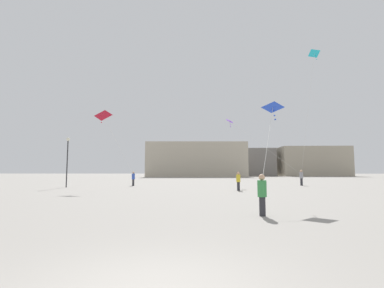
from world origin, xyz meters
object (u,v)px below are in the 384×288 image
Objects in this scene: person_in_yellow at (238,180)px; person_in_green at (262,193)px; kite_cyan_delta at (314,56)px; person_in_blue at (133,178)px; kite_cobalt_delta at (273,109)px; person_in_grey at (301,177)px; building_centre_hall at (253,162)px; building_right_hall at (310,162)px; lamppost_east at (67,154)px; kite_crimson_delta at (103,116)px; kite_violet_delta at (231,122)px; building_left_hall at (196,160)px.

person_in_yellow is 1.01× the size of person_in_green.
person_in_yellow is at bearing -143.13° from kite_cyan_delta.
kite_cobalt_delta is (12.13, -17.16, 4.39)m from person_in_blue.
person_in_grey is 14.40m from kite_cyan_delta.
person_in_green is at bearing -99.80° from building_centre_hall.
person_in_green is 0.33× the size of kite_cobalt_delta.
person_in_grey is at bearing -111.39° from building_right_hall.
person_in_green is 1.00× the size of person_in_blue.
building_centre_hall reaches higher than kite_cobalt_delta.
lamppost_east is at bearing 89.87° from person_in_yellow.
kite_cobalt_delta is (1.63, 4.54, 4.39)m from person_in_green.
building_right_hall is at bearing 70.37° from kite_cyan_delta.
kite_crimson_delta is 0.51× the size of building_centre_hall.
kite_violet_delta is 15.04m from kite_crimson_delta.
building_left_hall reaches higher than person_in_green.
building_right_hall reaches higher than lamppost_east.
kite_cobalt_delta is (-7.76, -18.49, 4.28)m from person_in_grey.
person_in_blue is at bearing 136.70° from person_in_green.
person_in_blue is 0.18× the size of kite_violet_delta.
building_centre_hall is 0.66× the size of building_right_hall.
building_right_hall is at bearing -36.20° from person_in_grey.
kite_violet_delta is (1.14, 22.67, 6.69)m from person_in_green.
person_in_blue is (-10.49, 21.70, 0.00)m from person_in_green.
person_in_grey is 0.35× the size of lamppost_east.
person_in_green is 0.06× the size of building_left_hall.
kite_crimson_delta is at bearing 94.75° from person_in_grey.
kite_cobalt_delta reaches higher than person_in_yellow.
person_in_yellow is 0.33× the size of kite_cobalt_delta.
kite_cobalt_delta is (13.65, -10.88, -1.74)m from kite_crimson_delta.
kite_cobalt_delta is 21.84m from kite_cyan_delta.
person_in_blue reaches higher than person_in_green.
building_left_hall is 2.08× the size of building_centre_hall.
kite_cyan_delta is (9.26, 17.08, 9.97)m from kite_cobalt_delta.
person_in_green is at bearing -47.41° from lamppost_east.
building_centre_hall is (13.07, 66.24, 3.40)m from person_in_yellow.
person_in_blue is 8.91m from kite_crimson_delta.
kite_cyan_delta reaches higher than person_in_yellow.
kite_cyan_delta reaches higher than building_right_hall.
person_in_green is (-0.80, -14.05, -0.01)m from person_in_yellow.
person_in_green is at bearing -92.89° from kite_violet_delta.
person_in_blue is 46.91m from building_left_hall.
building_left_hall reaches higher than person_in_blue.
person_in_yellow is 14.27m from kite_crimson_delta.
kite_crimson_delta is 0.33× the size of building_right_hall.
building_right_hall reaches higher than person_in_blue.
building_left_hall is (-5.76, 63.48, -0.57)m from kite_cobalt_delta.
building_left_hall is (-15.02, 46.40, -10.54)m from kite_cyan_delta.
person_in_yellow is 0.90× the size of person_in_grey.
person_in_grey is 26.75m from lamppost_east.
lamppost_east is at bearing -166.31° from kite_violet_delta.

